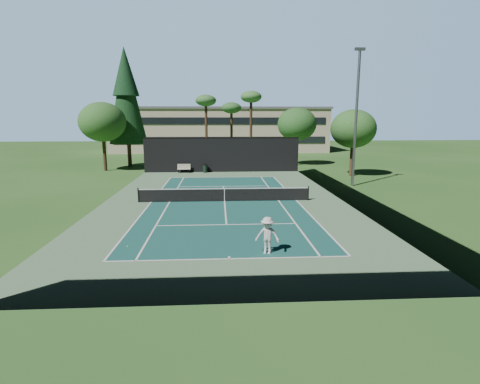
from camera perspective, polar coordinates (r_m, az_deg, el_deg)
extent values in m
plane|color=#2D5B22|center=(28.29, -2.38, -1.44)|extent=(160.00, 160.00, 0.00)
cube|color=#5C815A|center=(28.29, -2.38, -1.43)|extent=(18.00, 32.00, 0.01)
cube|color=#19534B|center=(28.29, -2.38, -1.42)|extent=(10.97, 23.77, 0.01)
cube|color=white|center=(16.88, -1.64, -10.14)|extent=(10.97, 0.10, 0.01)
cube|color=white|center=(39.97, -2.69, 2.27)|extent=(10.97, 0.10, 0.01)
cube|color=white|center=(22.08, -2.08, -4.99)|extent=(8.23, 0.10, 0.01)
cube|color=white|center=(34.56, -2.57, 0.89)|extent=(8.23, 0.10, 0.01)
cube|color=white|center=(28.73, -13.39, -1.50)|extent=(0.10, 23.77, 0.01)
cube|color=white|center=(28.90, 8.56, -1.25)|extent=(0.10, 23.77, 0.01)
cube|color=white|center=(28.52, -10.68, -1.48)|extent=(0.10, 23.77, 0.01)
cube|color=white|center=(28.65, 5.88, -1.29)|extent=(0.10, 23.77, 0.01)
cube|color=white|center=(28.28, -2.38, -1.40)|extent=(0.10, 12.80, 0.01)
cube|color=white|center=(17.02, -1.66, -9.95)|extent=(0.10, 0.30, 0.01)
cube|color=white|center=(39.82, -2.68, 2.24)|extent=(0.10, 0.30, 0.01)
cylinder|color=black|center=(28.79, -15.23, -0.49)|extent=(0.10, 0.10, 1.10)
cylinder|color=black|center=(28.99, 10.36, -0.20)|extent=(0.10, 0.10, 1.10)
cube|color=black|center=(28.19, -2.39, -0.45)|extent=(12.80, 0.02, 0.92)
cube|color=white|center=(28.09, -2.40, 0.52)|extent=(12.80, 0.04, 0.07)
cube|color=white|center=(28.19, -2.39, -0.45)|extent=(0.05, 0.03, 0.92)
cube|color=black|center=(43.81, -2.78, 5.65)|extent=(18.00, 0.04, 4.00)
cube|color=black|center=(12.33, -1.11, -8.47)|extent=(18.00, 0.04, 4.00)
cube|color=black|center=(29.48, 15.38, 2.63)|extent=(0.04, 32.00, 4.00)
cube|color=black|center=(29.20, -20.37, 2.26)|extent=(0.04, 32.00, 4.00)
cube|color=black|center=(43.67, -2.80, 8.27)|extent=(18.00, 0.06, 0.06)
imported|color=silver|center=(17.32, 4.20, -6.61)|extent=(1.27, 0.95, 1.74)
sphere|color=#CFF537|center=(19.17, -16.77, -7.95)|extent=(0.06, 0.06, 0.06)
sphere|color=#B8D22F|center=(31.43, -5.65, -0.16)|extent=(0.07, 0.07, 0.07)
sphere|color=#BAD831|center=(31.42, 2.13, -0.11)|extent=(0.07, 0.07, 0.07)
sphere|color=yellow|center=(31.56, -9.29, -0.20)|extent=(0.08, 0.08, 0.08)
cube|color=beige|center=(43.65, -8.56, 3.48)|extent=(1.50, 0.45, 0.05)
cube|color=beige|center=(43.81, -8.54, 3.90)|extent=(1.50, 0.06, 0.55)
cube|color=black|center=(43.74, -9.33, 3.15)|extent=(0.06, 0.40, 0.42)
cube|color=black|center=(43.64, -7.76, 3.18)|extent=(0.06, 0.40, 0.42)
cylinder|color=black|center=(43.59, -5.33, 3.54)|extent=(0.52, 0.52, 0.90)
cylinder|color=black|center=(43.53, -5.34, 4.15)|extent=(0.56, 0.56, 0.05)
cylinder|color=#4B2E20|center=(51.13, -16.50, 5.76)|extent=(0.50, 0.50, 3.60)
cone|color=#133417|center=(51.02, -16.95, 13.84)|extent=(4.80, 4.80, 12.00)
cone|color=#123119|center=(51.28, -17.15, 17.18)|extent=(3.30, 3.30, 6.00)
cylinder|color=#4D3021|center=(51.67, -5.15, 8.97)|extent=(0.36, 0.36, 8.55)
ellipsoid|color=#356B30|center=(51.70, -5.23, 13.71)|extent=(2.80, 2.80, 1.54)
cylinder|color=#472E1E|center=(53.70, -1.30, 8.61)|extent=(0.36, 0.36, 7.65)
ellipsoid|color=#2C5D2A|center=(53.67, -1.32, 12.70)|extent=(2.80, 2.80, 1.54)
cylinder|color=#3F291B|center=(50.84, 1.68, 9.23)|extent=(0.36, 0.36, 9.00)
ellipsoid|color=#3A7032|center=(50.89, 1.71, 14.30)|extent=(2.80, 2.80, 1.54)
cylinder|color=#4F3522|center=(50.89, 8.54, 6.03)|extent=(0.40, 0.40, 3.52)
ellipsoid|color=#275822|center=(50.71, 8.66, 10.17)|extent=(5.12, 5.12, 4.35)
cylinder|color=#4F3822|center=(42.40, 16.63, 4.55)|extent=(0.40, 0.40, 3.30)
ellipsoid|color=#2E6125|center=(42.18, 16.89, 9.21)|extent=(4.80, 4.80, 4.08)
cylinder|color=#47301E|center=(47.78, -19.92, 5.30)|extent=(0.40, 0.40, 3.74)
ellipsoid|color=#2E6125|center=(47.59, -20.23, 9.99)|extent=(5.44, 5.44, 4.62)
cube|color=#C2B096|center=(73.65, -3.06, 9.40)|extent=(40.00, 12.00, 8.00)
cube|color=#59595B|center=(73.64, -3.09, 12.59)|extent=(40.50, 12.50, 0.40)
cube|color=black|center=(67.67, -3.01, 7.90)|extent=(38.00, 0.15, 1.20)
cube|color=black|center=(67.57, -3.04, 10.78)|extent=(38.00, 0.15, 1.20)
cylinder|color=gray|center=(35.85, 17.25, 10.38)|extent=(0.24, 0.24, 12.00)
cube|color=gray|center=(36.34, 17.83, 20.03)|extent=(0.90, 0.25, 0.25)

